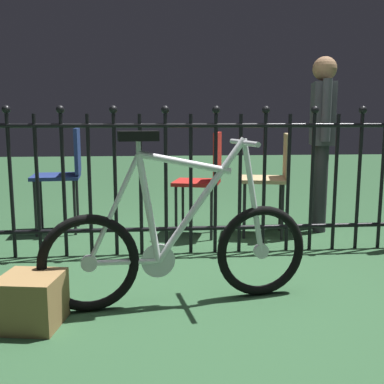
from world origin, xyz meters
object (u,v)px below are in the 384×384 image
Objects in this scene: chair_tan at (273,173)px; chair_navy at (65,168)px; person_visitor at (322,130)px; chair_red at (206,174)px; display_crate at (31,300)px; bicycle at (179,246)px.

chair_navy is at bearing 170.61° from chair_tan.
chair_tan is at bearing -9.39° from chair_navy.
chair_navy is 0.60× the size of person_visitor.
chair_red is 1.96m from display_crate.
bicycle is at bearing 16.01° from display_crate.
chair_red is at bearing 177.56° from chair_tan.
chair_red is (-0.57, 0.02, -0.01)m from chair_tan.
bicycle reaches higher than display_crate.
chair_tan is 1.79m from chair_navy.
chair_navy is (-0.88, 1.68, 0.24)m from bicycle.
display_crate is (-2.07, -1.74, -0.77)m from person_visitor.
chair_tan is at bearing -162.22° from person_visitor.
display_crate is at bearing -135.07° from chair_tan.
person_visitor is (1.35, 1.54, 0.57)m from bicycle.
bicycle is 1.66m from chair_tan.
bicycle is at bearing -62.24° from chair_navy.
bicycle is 0.77m from display_crate.
chair_red is at bearing -173.05° from person_visitor.
bicycle is 1.66× the size of chair_tan.
chair_red is (1.20, -0.27, -0.03)m from chair_navy.
chair_tan reaches higher than display_crate.
chair_red reaches higher than display_crate.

